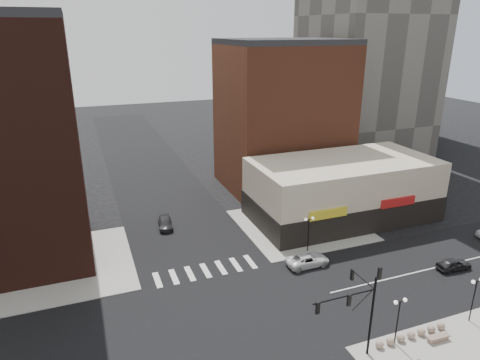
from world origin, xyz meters
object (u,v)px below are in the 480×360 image
traffic_signal (360,301)px  stone_bench (438,338)px  street_lamp_se_a (399,310)px  street_lamp_ne (309,226)px  white_suv (308,260)px  dark_sedan_north (165,223)px  street_lamp_se_b (475,289)px  dark_sedan_east (454,264)px

traffic_signal → stone_bench: traffic_signal is taller
street_lamp_se_a → street_lamp_ne: (1.00, 16.00, 0.00)m
white_suv → dark_sedan_north: size_ratio=1.12×
street_lamp_se_a → dark_sedan_north: street_lamp_se_a is taller
street_lamp_se_a → stone_bench: 4.68m
street_lamp_ne → dark_sedan_north: street_lamp_ne is taller
street_lamp_se_b → dark_sedan_north: size_ratio=0.99×
street_lamp_se_a → street_lamp_ne: size_ratio=1.00×
dark_sedan_east → dark_sedan_north: size_ratio=0.90×
street_lamp_se_b → stone_bench: 5.45m
dark_sedan_east → dark_sedan_north: 33.80m
white_suv → dark_sedan_east: white_suv is taller
traffic_signal → white_suv: (3.26, 13.14, -4.30)m
dark_sedan_east → stone_bench: size_ratio=1.90×
stone_bench → dark_sedan_east: bearing=40.7°
street_lamp_ne → dark_sedan_north: bearing=139.2°
street_lamp_se_a → dark_sedan_north: bearing=114.8°
street_lamp_ne → dark_sedan_north: size_ratio=0.99×
street_lamp_se_b → stone_bench: (-4.49, -1.00, -2.92)m
street_lamp_ne → dark_sedan_east: size_ratio=1.09×
dark_sedan_north → stone_bench: 33.40m
traffic_signal → white_suv: traffic_signal is taller
traffic_signal → dark_sedan_east: size_ratio=2.05×
dark_sedan_east → street_lamp_se_b: bearing=145.6°
stone_bench → white_suv: bearing=107.6°
street_lamp_se_b → dark_sedan_north: 35.12m
street_lamp_ne → dark_sedan_east: (12.54, -8.93, -2.64)m
traffic_signal → street_lamp_se_b: bearing=-0.8°
street_lamp_se_b → street_lamp_ne: size_ratio=1.00×
traffic_signal → street_lamp_se_b: size_ratio=1.87×
street_lamp_se_b → street_lamp_ne: same height
street_lamp_se_a → dark_sedan_north: 31.02m
street_lamp_se_a → stone_bench: street_lamp_se_a is taller
white_suv → street_lamp_se_b: bearing=-147.8°
street_lamp_se_b → street_lamp_ne: 17.46m
dark_sedan_north → street_lamp_se_b: bearing=-46.7°
street_lamp_ne → stone_bench: size_ratio=2.08×
traffic_signal → street_lamp_se_a: bearing=-2.6°
traffic_signal → stone_bench: bearing=-9.1°
street_lamp_se_b → dark_sedan_east: (5.54, 7.07, -2.64)m
white_suv → street_lamp_ne: bearing=-29.6°
stone_bench → traffic_signal: bearing=172.7°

